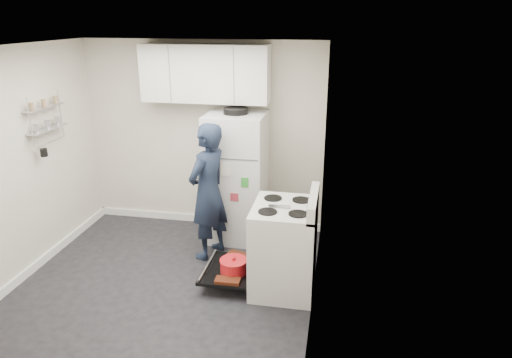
% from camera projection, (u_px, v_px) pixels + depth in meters
% --- Properties ---
extents(room, '(3.21, 3.21, 2.51)m').
position_uv_depth(room, '(157.00, 178.00, 4.65)').
color(room, black).
rests_on(room, ground).
extents(electric_range, '(0.66, 0.76, 1.10)m').
position_uv_depth(electric_range, '(283.00, 248.00, 4.79)').
color(electric_range, silver).
rests_on(electric_range, ground).
extents(open_oven_door, '(0.55, 0.72, 0.23)m').
position_uv_depth(open_oven_door, '(231.00, 268.00, 4.95)').
color(open_oven_door, black).
rests_on(open_oven_door, ground).
extents(refrigerator, '(0.72, 0.74, 1.72)m').
position_uv_depth(refrigerator, '(237.00, 177.00, 5.82)').
color(refrigerator, white).
rests_on(refrigerator, ground).
extents(upper_cabinets, '(1.60, 0.33, 0.70)m').
position_uv_depth(upper_cabinets, '(205.00, 73.00, 5.63)').
color(upper_cabinets, silver).
rests_on(upper_cabinets, room).
extents(wall_shelf_rack, '(0.14, 0.60, 0.61)m').
position_uv_depth(wall_shelf_rack, '(46.00, 118.00, 5.18)').
color(wall_shelf_rack, '#B2B2B7').
rests_on(wall_shelf_rack, room).
extents(person, '(0.59, 0.71, 1.65)m').
position_uv_depth(person, '(208.00, 192.00, 5.35)').
color(person, '#182237').
rests_on(person, ground).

